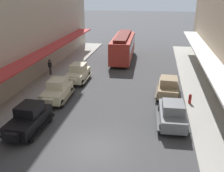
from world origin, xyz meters
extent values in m
plane|color=#424244|center=(0.00, 0.00, 0.00)|extent=(200.00, 200.00, 0.00)
cube|color=#A8A59E|center=(7.50, 0.00, 0.07)|extent=(3.00, 60.00, 0.15)
cube|color=beige|center=(-4.54, 11.29, 0.74)|extent=(1.73, 3.91, 0.80)
cube|color=beige|center=(-4.54, 11.54, 1.49)|extent=(1.45, 1.71, 0.70)
cube|color=#8C9EA8|center=(-4.54, 11.54, 1.49)|extent=(1.38, 1.68, 0.42)
cube|color=beige|center=(-4.52, 9.16, 0.79)|extent=(0.94, 0.37, 0.52)
cube|color=#6D6856|center=(-3.59, 11.30, 0.42)|extent=(0.26, 3.51, 0.12)
cube|color=#6D6856|center=(-5.49, 11.29, 0.42)|extent=(0.26, 3.51, 0.12)
cylinder|color=black|center=(-3.72, 9.93, 0.34)|extent=(0.22, 0.68, 0.68)
cylinder|color=black|center=(-5.33, 9.92, 0.34)|extent=(0.22, 0.68, 0.68)
cylinder|color=black|center=(-3.74, 12.66, 0.34)|extent=(0.22, 0.68, 0.68)
cylinder|color=black|center=(-5.35, 12.65, 0.34)|extent=(0.22, 0.68, 0.68)
cube|color=slate|center=(4.71, 3.75, 0.74)|extent=(1.86, 3.97, 0.80)
cube|color=slate|center=(4.72, 3.50, 1.49)|extent=(1.51, 1.76, 0.70)
cube|color=#8C9EA8|center=(4.72, 3.50, 1.49)|extent=(1.44, 1.72, 0.42)
cube|color=slate|center=(4.62, 5.88, 0.79)|extent=(0.95, 0.40, 0.52)
cube|color=#393A3D|center=(3.76, 3.71, 0.42)|extent=(0.39, 3.52, 0.12)
cube|color=#393A3D|center=(5.66, 3.79, 0.42)|extent=(0.39, 3.52, 0.12)
cylinder|color=black|center=(3.84, 5.08, 0.34)|extent=(0.25, 0.69, 0.68)
cylinder|color=black|center=(5.46, 5.15, 0.34)|extent=(0.25, 0.69, 0.68)
cylinder|color=black|center=(3.96, 2.35, 0.34)|extent=(0.25, 0.69, 0.68)
cylinder|color=black|center=(5.57, 2.42, 0.34)|extent=(0.25, 0.69, 0.68)
cube|color=#997F5B|center=(4.59, 9.00, 0.74)|extent=(1.88, 3.97, 0.80)
cube|color=#997F5B|center=(4.58, 8.75, 1.49)|extent=(1.52, 1.76, 0.70)
cube|color=#8C9EA8|center=(4.58, 8.75, 1.49)|extent=(1.44, 1.73, 0.42)
cube|color=#997F5B|center=(4.69, 11.13, 0.79)|extent=(0.95, 0.40, 0.52)
cube|color=#4C3F2D|center=(3.64, 9.04, 0.42)|extent=(0.40, 3.52, 0.12)
cube|color=#4C3F2D|center=(5.54, 8.96, 0.42)|extent=(0.40, 3.52, 0.12)
cylinder|color=black|center=(3.85, 10.40, 0.34)|extent=(0.25, 0.69, 0.68)
cylinder|color=black|center=(5.46, 10.33, 0.34)|extent=(0.25, 0.69, 0.68)
cylinder|color=black|center=(3.72, 7.67, 0.34)|extent=(0.25, 0.69, 0.68)
cylinder|color=black|center=(5.34, 7.60, 0.34)|extent=(0.25, 0.69, 0.68)
cube|color=black|center=(-4.90, 1.26, 0.74)|extent=(1.80, 3.94, 0.80)
cube|color=black|center=(-4.89, 1.51, 1.49)|extent=(1.48, 1.74, 0.70)
cube|color=#8C9EA8|center=(-4.89, 1.51, 1.49)|extent=(1.41, 1.70, 0.42)
cube|color=black|center=(-4.95, -0.87, 0.79)|extent=(0.94, 0.38, 0.52)
cube|color=black|center=(-3.95, 1.23, 0.42)|extent=(0.33, 3.51, 0.12)
cube|color=black|center=(-5.85, 1.28, 0.42)|extent=(0.33, 3.51, 0.12)
cylinder|color=black|center=(-4.12, -0.13, 0.34)|extent=(0.24, 0.69, 0.68)
cylinder|color=black|center=(-5.74, -0.09, 0.34)|extent=(0.24, 0.69, 0.68)
cylinder|color=black|center=(-4.06, 2.60, 0.34)|extent=(0.24, 0.69, 0.68)
cylinder|color=black|center=(-5.67, 2.64, 0.34)|extent=(0.24, 0.69, 0.68)
cube|color=beige|center=(-4.88, 6.38, 0.74)|extent=(1.82, 3.95, 0.80)
cube|color=beige|center=(-4.88, 6.63, 1.49)|extent=(1.49, 1.74, 0.70)
cube|color=#8C9EA8|center=(-4.88, 6.63, 1.49)|extent=(1.42, 1.71, 0.42)
cube|color=beige|center=(-4.81, 4.25, 0.79)|extent=(0.95, 0.39, 0.52)
cube|color=#6D6856|center=(-3.93, 6.41, 0.42)|extent=(0.35, 3.52, 0.12)
cube|color=#6D6856|center=(-5.83, 6.35, 0.42)|extent=(0.35, 3.52, 0.12)
cylinder|color=black|center=(-4.03, 5.05, 0.34)|extent=(0.24, 0.69, 0.68)
cylinder|color=black|center=(-5.64, 4.99, 0.34)|extent=(0.24, 0.69, 0.68)
cylinder|color=black|center=(-4.11, 7.77, 0.34)|extent=(0.24, 0.69, 0.68)
cylinder|color=black|center=(-5.73, 7.72, 0.34)|extent=(0.24, 0.69, 0.68)
cube|color=#A52D23|center=(-1.10, 20.58, 1.75)|extent=(2.77, 9.67, 2.70)
cube|color=#5B1913|center=(-1.10, 20.58, 3.28)|extent=(1.74, 8.68, 0.36)
cube|color=#8C9EA8|center=(-1.10, 20.58, 2.22)|extent=(2.77, 8.90, 0.95)
cube|color=black|center=(-1.02, 17.70, 0.20)|extent=(2.03, 1.26, 0.40)
cube|color=black|center=(-1.18, 23.45, 0.20)|extent=(2.03, 1.26, 0.40)
cylinder|color=#B21E19|center=(6.35, 7.42, 0.50)|extent=(0.24, 0.24, 0.70)
sphere|color=#B21E19|center=(6.35, 7.42, 0.87)|extent=(0.20, 0.20, 0.20)
cylinder|color=#2D2D33|center=(-8.11, 12.53, 0.57)|extent=(0.24, 0.24, 0.85)
cube|color=#26262D|center=(-8.11, 12.53, 1.28)|extent=(0.36, 0.22, 0.56)
sphere|color=brown|center=(-8.11, 12.53, 1.68)|extent=(0.22, 0.22, 0.22)
cylinder|color=black|center=(-8.11, 12.53, 1.80)|extent=(0.28, 0.28, 0.04)
camera|label=1|loc=(3.33, -12.71, 9.15)|focal=40.67mm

